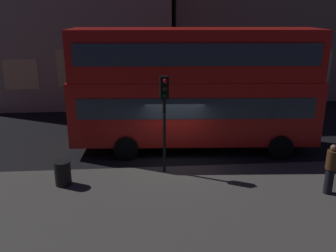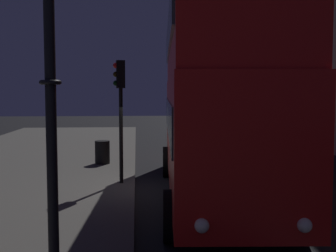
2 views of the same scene
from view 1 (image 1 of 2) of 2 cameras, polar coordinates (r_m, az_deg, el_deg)
The scene contains 6 objects.
ground_plane at distance 15.77m, azimuth 1.15°, elevation -5.69°, with size 80.00×80.00×0.00m, color black.
sidewalk_slab at distance 11.31m, azimuth 3.76°, elevation -15.61°, with size 44.00×8.74×0.12m, color #4C4944.
double_decker_bus at distance 16.43m, azimuth 4.14°, elevation 6.51°, with size 11.19×3.31×5.50m.
traffic_light_near_kerb at distance 13.73m, azimuth -0.58°, elevation 3.41°, with size 0.35×0.38×3.82m.
pedestrian at distance 13.81m, azimuth 24.06°, elevation -6.11°, with size 0.38×0.38×1.81m.
litter_bin at distance 13.96m, azimuth -16.11°, elevation -7.08°, with size 0.59×0.59×0.91m, color black.
Camera 1 is at (-1.45, -14.39, 6.28)m, focal length 39.02 mm.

